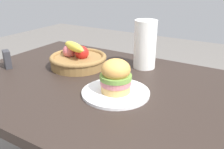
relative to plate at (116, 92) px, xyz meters
The scene contains 6 objects.
dining_table 0.14m from the plate, 140.18° to the left, with size 1.40×0.90×0.75m.
plate is the anchor object (origin of this frame).
sandwich 0.07m from the plate, ahead, with size 0.13×0.13×0.13m.
fruit_basket 0.37m from the plate, 152.50° to the left, with size 0.29×0.29×0.14m.
paper_towel_roll 0.36m from the plate, 95.25° to the left, with size 0.11×0.11×0.24m, color white.
napkin_holder 0.62m from the plate, behind, with size 0.06×0.03×0.09m, color #333338.
Camera 1 is at (0.52, -0.82, 1.19)m, focal length 39.32 mm.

